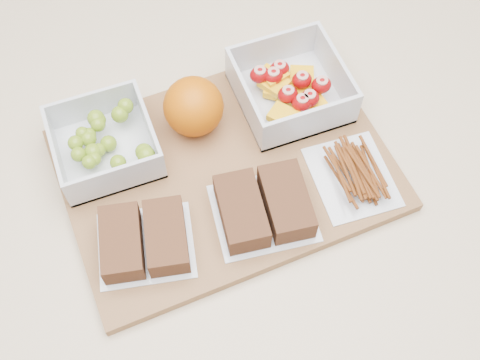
{
  "coord_description": "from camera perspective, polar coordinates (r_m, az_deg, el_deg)",
  "views": [
    {
      "loc": [
        -0.12,
        -0.36,
        1.6
      ],
      "look_at": [
        0.01,
        -0.01,
        0.93
      ],
      "focal_mm": 45.0,
      "sensor_mm": 36.0,
      "label": 1
    }
  ],
  "objects": [
    {
      "name": "ground",
      "position": [
        1.64,
        -0.4,
        -15.91
      ],
      "size": [
        4.0,
        4.0,
        0.0
      ],
      "primitive_type": "plane",
      "color": "gray",
      "rests_on": "ground"
    },
    {
      "name": "grape_container",
      "position": [
        0.8,
        -12.58,
        3.48
      ],
      "size": [
        0.13,
        0.13,
        0.05
      ],
      "color": "silver",
      "rests_on": "cutting_board"
    },
    {
      "name": "counter",
      "position": [
        1.21,
        -0.53,
        -10.93
      ],
      "size": [
        1.2,
        0.9,
        0.9
      ],
      "primitive_type": "cube",
      "color": "beige",
      "rests_on": "ground"
    },
    {
      "name": "sandwich_bag_center",
      "position": [
        0.74,
        2.28,
        -2.56
      ],
      "size": [
        0.14,
        0.12,
        0.04
      ],
      "color": "silver",
      "rests_on": "cutting_board"
    },
    {
      "name": "fruit_container",
      "position": [
        0.84,
        4.79,
        8.63
      ],
      "size": [
        0.14,
        0.14,
        0.06
      ],
      "color": "silver",
      "rests_on": "cutting_board"
    },
    {
      "name": "cutting_board",
      "position": [
        0.8,
        -1.31,
        0.99
      ],
      "size": [
        0.43,
        0.32,
        0.02
      ],
      "primitive_type": "cube",
      "rotation": [
        0.0,
        0.0,
        0.04
      ],
      "color": "olive",
      "rests_on": "counter"
    },
    {
      "name": "orange",
      "position": [
        0.8,
        -4.43,
        6.95
      ],
      "size": [
        0.08,
        0.08,
        0.08
      ],
      "primitive_type": "sphere",
      "color": "#CC5C04",
      "rests_on": "cutting_board"
    },
    {
      "name": "sandwich_bag_left",
      "position": [
        0.73,
        -9.07,
        -5.63
      ],
      "size": [
        0.13,
        0.12,
        0.04
      ],
      "color": "silver",
      "rests_on": "cutting_board"
    },
    {
      "name": "pretzel_bag",
      "position": [
        0.78,
        10.69,
        0.71
      ],
      "size": [
        0.11,
        0.12,
        0.03
      ],
      "color": "silver",
      "rests_on": "cutting_board"
    }
  ]
}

